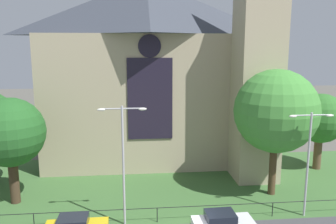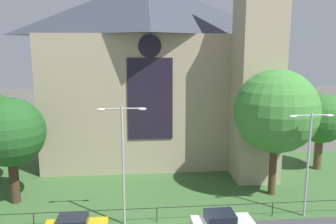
{
  "view_description": "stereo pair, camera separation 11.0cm",
  "coord_description": "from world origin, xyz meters",
  "px_view_note": "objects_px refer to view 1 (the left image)",
  "views": [
    {
      "loc": [
        -3.72,
        -20.76,
        12.63
      ],
      "look_at": [
        -0.89,
        8.0,
        7.2
      ],
      "focal_mm": 36.59,
      "sensor_mm": 36.0,
      "label": 1
    },
    {
      "loc": [
        -3.61,
        -20.77,
        12.63
      ],
      "look_at": [
        -0.89,
        8.0,
        7.2
      ],
      "focal_mm": 36.59,
      "sensor_mm": 36.0,
      "label": 2
    }
  ],
  "objects_px": {
    "parked_car_white": "(222,223)",
    "tree_left_near": "(10,133)",
    "church_building": "(154,69)",
    "streetlamp_near": "(123,151)",
    "tree_right_far": "(320,119)",
    "tree_right_near": "(276,111)",
    "streetlamp_far": "(309,151)"
  },
  "relations": [
    {
      "from": "tree_left_near",
      "to": "parked_car_white",
      "type": "bearing_deg",
      "value": -21.76
    },
    {
      "from": "tree_right_far",
      "to": "streetlamp_near",
      "type": "bearing_deg",
      "value": -153.89
    },
    {
      "from": "church_building",
      "to": "parked_car_white",
      "type": "height_order",
      "value": "church_building"
    },
    {
      "from": "church_building",
      "to": "tree_right_far",
      "type": "height_order",
      "value": "church_building"
    },
    {
      "from": "church_building",
      "to": "streetlamp_far",
      "type": "height_order",
      "value": "church_building"
    },
    {
      "from": "tree_right_near",
      "to": "tree_right_far",
      "type": "bearing_deg",
      "value": 38.09
    },
    {
      "from": "church_building",
      "to": "tree_left_near",
      "type": "relative_size",
      "value": 2.96
    },
    {
      "from": "tree_left_near",
      "to": "parked_car_white",
      "type": "height_order",
      "value": "tree_left_near"
    },
    {
      "from": "tree_right_far",
      "to": "parked_car_white",
      "type": "height_order",
      "value": "tree_right_far"
    },
    {
      "from": "church_building",
      "to": "streetlamp_near",
      "type": "height_order",
      "value": "church_building"
    },
    {
      "from": "streetlamp_far",
      "to": "parked_car_white",
      "type": "relative_size",
      "value": 1.89
    },
    {
      "from": "streetlamp_near",
      "to": "streetlamp_far",
      "type": "distance_m",
      "value": 13.63
    },
    {
      "from": "streetlamp_near",
      "to": "parked_car_white",
      "type": "distance_m",
      "value": 8.47
    },
    {
      "from": "church_building",
      "to": "tree_right_far",
      "type": "relative_size",
      "value": 3.24
    },
    {
      "from": "church_building",
      "to": "streetlamp_near",
      "type": "distance_m",
      "value": 16.4
    },
    {
      "from": "streetlamp_near",
      "to": "tree_right_near",
      "type": "bearing_deg",
      "value": 17.78
    },
    {
      "from": "streetlamp_far",
      "to": "parked_car_white",
      "type": "xyz_separation_m",
      "value": [
        -6.88,
        -1.83,
        -4.38
      ]
    },
    {
      "from": "church_building",
      "to": "streetlamp_far",
      "type": "bearing_deg",
      "value": -55.73
    },
    {
      "from": "tree_left_near",
      "to": "tree_right_far",
      "type": "bearing_deg",
      "value": 10.33
    },
    {
      "from": "tree_right_near",
      "to": "tree_right_far",
      "type": "xyz_separation_m",
      "value": [
        7.31,
        5.73,
        -1.98
      ]
    },
    {
      "from": "streetlamp_near",
      "to": "church_building",
      "type": "bearing_deg",
      "value": 78.46
    },
    {
      "from": "parked_car_white",
      "to": "tree_left_near",
      "type": "bearing_deg",
      "value": 156.43
    },
    {
      "from": "tree_right_far",
      "to": "parked_car_white",
      "type": "xyz_separation_m",
      "value": [
        -13.25,
        -11.64,
        -4.66
      ]
    },
    {
      "from": "tree_right_far",
      "to": "parked_car_white",
      "type": "bearing_deg",
      "value": -138.72
    },
    {
      "from": "church_building",
      "to": "tree_left_near",
      "type": "xyz_separation_m",
      "value": [
        -12.25,
        -10.89,
        -4.32
      ]
    },
    {
      "from": "tree_left_near",
      "to": "tree_right_far",
      "type": "distance_m",
      "value": 29.59
    },
    {
      "from": "tree_right_near",
      "to": "streetlamp_far",
      "type": "xyz_separation_m",
      "value": [
        0.94,
        -4.07,
        -2.25
      ]
    },
    {
      "from": "tree_right_far",
      "to": "church_building",
      "type": "bearing_deg",
      "value": 161.68
    },
    {
      "from": "church_building",
      "to": "tree_left_near",
      "type": "height_order",
      "value": "church_building"
    },
    {
      "from": "tree_left_near",
      "to": "parked_car_white",
      "type": "xyz_separation_m",
      "value": [
        15.86,
        -6.33,
        -5.21
      ]
    },
    {
      "from": "tree_left_near",
      "to": "tree_right_near",
      "type": "relative_size",
      "value": 0.8
    },
    {
      "from": "tree_right_near",
      "to": "tree_right_far",
      "type": "relative_size",
      "value": 1.36
    }
  ]
}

